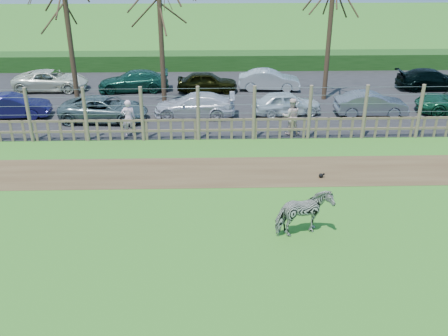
{
  "coord_description": "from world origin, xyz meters",
  "views": [
    {
      "loc": [
        0.56,
        -13.23,
        8.39
      ],
      "look_at": [
        1.0,
        2.5,
        1.1
      ],
      "focal_mm": 40.0,
      "sensor_mm": 36.0,
      "label": 1
    }
  ],
  "objects_px": {
    "visitor_a": "(129,118)",
    "car_8": "(51,80)",
    "car_2": "(104,109)",
    "car_13": "(431,79)",
    "car_4": "(286,103)",
    "tree_left": "(65,0)",
    "car_3": "(194,105)",
    "car_10": "(207,82)",
    "car_11": "(269,80)",
    "tree_mid": "(160,13)",
    "crow": "(321,175)",
    "car_1": "(13,106)",
    "car_5": "(371,104)",
    "car_9": "(133,81)",
    "zebra": "(304,214)",
    "tree_right": "(332,3)",
    "visitor_b": "(291,116)"
  },
  "relations": [
    {
      "from": "crow",
      "to": "car_1",
      "type": "height_order",
      "value": "car_1"
    },
    {
      "from": "car_1",
      "to": "car_4",
      "type": "relative_size",
      "value": 1.03
    },
    {
      "from": "car_1",
      "to": "car_11",
      "type": "distance_m",
      "value": 14.34
    },
    {
      "from": "tree_mid",
      "to": "car_8",
      "type": "relative_size",
      "value": 1.58
    },
    {
      "from": "car_4",
      "to": "car_13",
      "type": "bearing_deg",
      "value": -72.29
    },
    {
      "from": "tree_mid",
      "to": "car_5",
      "type": "relative_size",
      "value": 1.87
    },
    {
      "from": "visitor_b",
      "to": "car_9",
      "type": "bearing_deg",
      "value": -37.84
    },
    {
      "from": "car_8",
      "to": "car_10",
      "type": "relative_size",
      "value": 1.23
    },
    {
      "from": "car_4",
      "to": "car_5",
      "type": "xyz_separation_m",
      "value": [
        4.3,
        -0.28,
        0.0
      ]
    },
    {
      "from": "zebra",
      "to": "visitor_a",
      "type": "bearing_deg",
      "value": 17.73
    },
    {
      "from": "zebra",
      "to": "car_11",
      "type": "relative_size",
      "value": 0.48
    },
    {
      "from": "car_5",
      "to": "car_10",
      "type": "distance_m",
      "value": 9.55
    },
    {
      "from": "visitor_b",
      "to": "car_5",
      "type": "bearing_deg",
      "value": -145.95
    },
    {
      "from": "car_3",
      "to": "car_8",
      "type": "height_order",
      "value": "same"
    },
    {
      "from": "visitor_a",
      "to": "car_8",
      "type": "relative_size",
      "value": 0.4
    },
    {
      "from": "visitor_a",
      "to": "visitor_b",
      "type": "xyz_separation_m",
      "value": [
        7.46,
        0.04,
        0.0
      ]
    },
    {
      "from": "car_5",
      "to": "car_2",
      "type": "bearing_deg",
      "value": 92.75
    },
    {
      "from": "car_5",
      "to": "car_13",
      "type": "xyz_separation_m",
      "value": [
        5.08,
        4.76,
        0.0
      ]
    },
    {
      "from": "zebra",
      "to": "tree_mid",
      "type": "bearing_deg",
      "value": 1.78
    },
    {
      "from": "tree_left",
      "to": "car_5",
      "type": "xyz_separation_m",
      "value": [
        15.27,
        -1.41,
        -4.98
      ]
    },
    {
      "from": "car_11",
      "to": "tree_left",
      "type": "bearing_deg",
      "value": 113.21
    },
    {
      "from": "car_3",
      "to": "car_8",
      "type": "distance_m",
      "value": 10.08
    },
    {
      "from": "car_13",
      "to": "tree_left",
      "type": "bearing_deg",
      "value": 98.47
    },
    {
      "from": "car_4",
      "to": "car_8",
      "type": "height_order",
      "value": "same"
    },
    {
      "from": "tree_left",
      "to": "car_2",
      "type": "relative_size",
      "value": 1.82
    },
    {
      "from": "crow",
      "to": "car_3",
      "type": "xyz_separation_m",
      "value": [
        -5.05,
        7.26,
        0.55
      ]
    },
    {
      "from": "car_2",
      "to": "car_9",
      "type": "xyz_separation_m",
      "value": [
        0.73,
        5.3,
        0.0
      ]
    },
    {
      "from": "tree_left",
      "to": "car_9",
      "type": "relative_size",
      "value": 1.9
    },
    {
      "from": "crow",
      "to": "car_3",
      "type": "relative_size",
      "value": 0.06
    },
    {
      "from": "car_2",
      "to": "car_10",
      "type": "distance_m",
      "value": 7.15
    },
    {
      "from": "car_5",
      "to": "car_9",
      "type": "height_order",
      "value": "same"
    },
    {
      "from": "zebra",
      "to": "crow",
      "type": "height_order",
      "value": "zebra"
    },
    {
      "from": "tree_left",
      "to": "car_2",
      "type": "xyz_separation_m",
      "value": [
        1.75,
        -1.86,
        -4.98
      ]
    },
    {
      "from": "tree_right",
      "to": "visitor_b",
      "type": "bearing_deg",
      "value": -116.36
    },
    {
      "from": "tree_mid",
      "to": "tree_right",
      "type": "height_order",
      "value": "tree_right"
    },
    {
      "from": "car_2",
      "to": "car_5",
      "type": "bearing_deg",
      "value": -83.79
    },
    {
      "from": "tree_left",
      "to": "car_3",
      "type": "relative_size",
      "value": 1.9
    },
    {
      "from": "car_9",
      "to": "car_5",
      "type": "bearing_deg",
      "value": 64.45
    },
    {
      "from": "crow",
      "to": "car_5",
      "type": "bearing_deg",
      "value": 60.95
    },
    {
      "from": "tree_left",
      "to": "tree_mid",
      "type": "relative_size",
      "value": 1.15
    },
    {
      "from": "car_2",
      "to": "car_13",
      "type": "height_order",
      "value": "same"
    },
    {
      "from": "tree_right",
      "to": "car_5",
      "type": "distance_m",
      "value": 5.73
    },
    {
      "from": "car_10",
      "to": "car_13",
      "type": "height_order",
      "value": "same"
    },
    {
      "from": "tree_mid",
      "to": "car_2",
      "type": "relative_size",
      "value": 1.58
    },
    {
      "from": "car_1",
      "to": "car_5",
      "type": "distance_m",
      "value": 18.23
    },
    {
      "from": "visitor_a",
      "to": "car_8",
      "type": "height_order",
      "value": "visitor_a"
    },
    {
      "from": "car_10",
      "to": "car_13",
      "type": "bearing_deg",
      "value": -88.82
    },
    {
      "from": "car_11",
      "to": "car_2",
      "type": "bearing_deg",
      "value": 126.18
    },
    {
      "from": "car_2",
      "to": "tree_right",
      "type": "bearing_deg",
      "value": -69.73
    },
    {
      "from": "car_8",
      "to": "visitor_b",
      "type": "bearing_deg",
      "value": -119.85
    }
  ]
}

